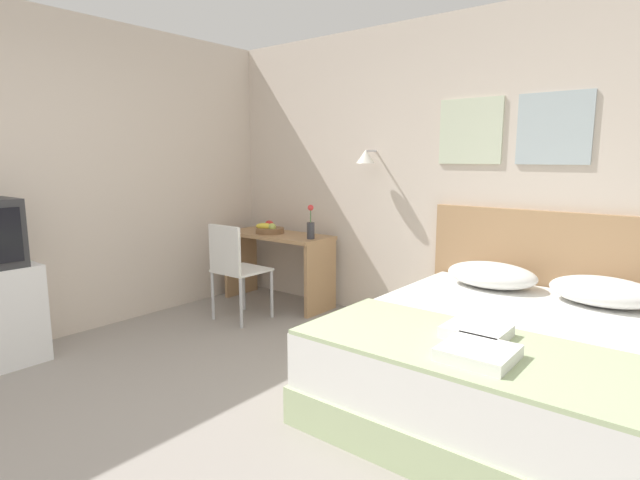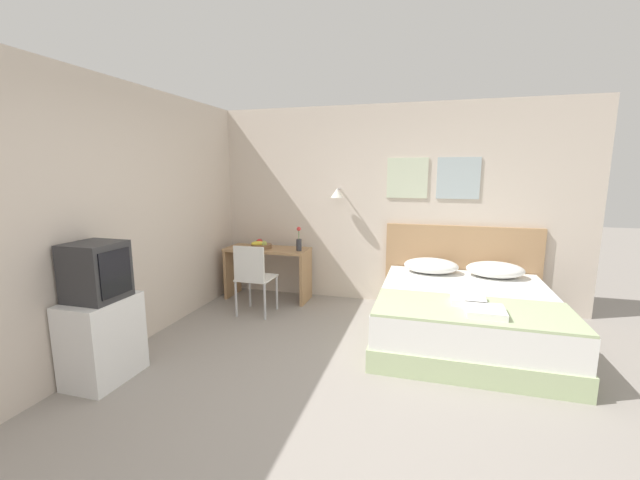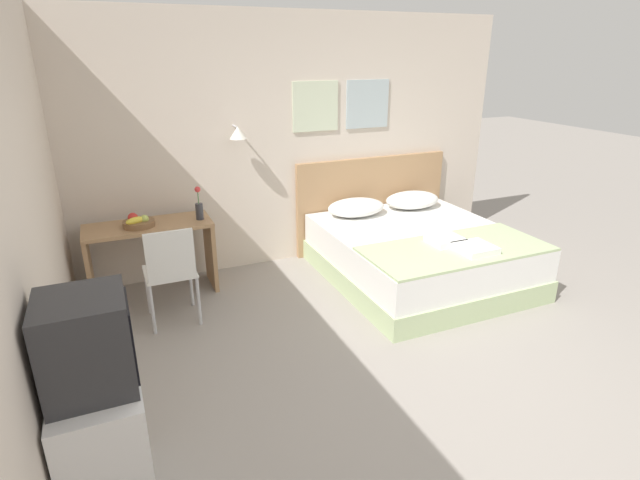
{
  "view_description": "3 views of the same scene",
  "coord_description": "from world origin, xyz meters",
  "px_view_note": "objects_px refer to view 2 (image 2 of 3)",
  "views": [
    {
      "loc": [
        1.98,
        -1.26,
        1.49
      ],
      "look_at": [
        -0.29,
        1.55,
        0.89
      ],
      "focal_mm": 28.0,
      "sensor_mm": 36.0,
      "label": 1
    },
    {
      "loc": [
        0.67,
        -2.59,
        1.79
      ],
      "look_at": [
        -0.62,
        1.94,
        0.96
      ],
      "focal_mm": 22.0,
      "sensor_mm": 36.0,
      "label": 2
    },
    {
      "loc": [
        -1.79,
        -2.34,
        2.26
      ],
      "look_at": [
        -0.22,
        1.26,
        0.76
      ],
      "focal_mm": 28.0,
      "sensor_mm": 36.0,
      "label": 3
    }
  ],
  "objects_px": {
    "fruit_bowl": "(261,245)",
    "bed": "(465,316)",
    "flower_vase": "(299,242)",
    "pillow_right": "(495,270)",
    "folded_towel_near_foot": "(468,300)",
    "pillow_left": "(431,266)",
    "desk_chair": "(253,274)",
    "desk": "(268,263)",
    "tv_stand": "(103,339)",
    "throw_blanket": "(472,309)",
    "folded_towel_mid_bed": "(485,311)",
    "television": "(96,271)",
    "headboard": "(460,268)"
  },
  "relations": [
    {
      "from": "flower_vase",
      "to": "pillow_right",
      "type": "bearing_deg",
      "value": 0.96
    },
    {
      "from": "pillow_left",
      "to": "television",
      "type": "bearing_deg",
      "value": -138.0
    },
    {
      "from": "flower_vase",
      "to": "folded_towel_mid_bed",
      "type": "bearing_deg",
      "value": -32.55
    },
    {
      "from": "bed",
      "to": "pillow_right",
      "type": "relative_size",
      "value": 3.02
    },
    {
      "from": "folded_towel_near_foot",
      "to": "flower_vase",
      "type": "relative_size",
      "value": 0.95
    },
    {
      "from": "pillow_left",
      "to": "tv_stand",
      "type": "distance_m",
      "value": 3.63
    },
    {
      "from": "desk_chair",
      "to": "fruit_bowl",
      "type": "xyz_separation_m",
      "value": [
        -0.18,
        0.65,
        0.24
      ]
    },
    {
      "from": "flower_vase",
      "to": "desk",
      "type": "bearing_deg",
      "value": 174.17
    },
    {
      "from": "pillow_left",
      "to": "folded_towel_near_foot",
      "type": "xyz_separation_m",
      "value": [
        0.35,
        -1.16,
        -0.04
      ]
    },
    {
      "from": "headboard",
      "to": "pillow_left",
      "type": "height_order",
      "value": "headboard"
    },
    {
      "from": "headboard",
      "to": "folded_towel_near_foot",
      "type": "distance_m",
      "value": 1.46
    },
    {
      "from": "pillow_right",
      "to": "bed",
      "type": "bearing_deg",
      "value": -117.12
    },
    {
      "from": "desk_chair",
      "to": "tv_stand",
      "type": "relative_size",
      "value": 1.24
    },
    {
      "from": "folded_towel_near_foot",
      "to": "folded_towel_mid_bed",
      "type": "height_order",
      "value": "same"
    },
    {
      "from": "throw_blanket",
      "to": "folded_towel_mid_bed",
      "type": "bearing_deg",
      "value": -55.95
    },
    {
      "from": "folded_towel_mid_bed",
      "to": "desk",
      "type": "relative_size",
      "value": 0.28
    },
    {
      "from": "bed",
      "to": "headboard",
      "type": "height_order",
      "value": "headboard"
    },
    {
      "from": "folded_towel_near_foot",
      "to": "fruit_bowl",
      "type": "xyz_separation_m",
      "value": [
        -2.64,
        1.13,
        0.18
      ]
    },
    {
      "from": "desk_chair",
      "to": "tv_stand",
      "type": "distance_m",
      "value": 1.85
    },
    {
      "from": "pillow_left",
      "to": "desk",
      "type": "height_order",
      "value": "desk"
    },
    {
      "from": "headboard",
      "to": "flower_vase",
      "type": "bearing_deg",
      "value": -170.63
    },
    {
      "from": "desk",
      "to": "television",
      "type": "height_order",
      "value": "television"
    },
    {
      "from": "pillow_left",
      "to": "desk_chair",
      "type": "distance_m",
      "value": 2.22
    },
    {
      "from": "folded_towel_near_foot",
      "to": "desk_chair",
      "type": "bearing_deg",
      "value": 168.77
    },
    {
      "from": "folded_towel_mid_bed",
      "to": "fruit_bowl",
      "type": "relative_size",
      "value": 1.12
    },
    {
      "from": "folded_towel_near_foot",
      "to": "folded_towel_mid_bed",
      "type": "bearing_deg",
      "value": -67.02
    },
    {
      "from": "fruit_bowl",
      "to": "television",
      "type": "bearing_deg",
      "value": -99.49
    },
    {
      "from": "fruit_bowl",
      "to": "flower_vase",
      "type": "bearing_deg",
      "value": -1.6
    },
    {
      "from": "television",
      "to": "headboard",
      "type": "bearing_deg",
      "value": 41.7
    },
    {
      "from": "folded_towel_near_foot",
      "to": "bed",
      "type": "bearing_deg",
      "value": 86.86
    },
    {
      "from": "fruit_bowl",
      "to": "tv_stand",
      "type": "xyz_separation_m",
      "value": [
        -0.4,
        -2.4,
        -0.41
      ]
    },
    {
      "from": "bed",
      "to": "headboard",
      "type": "distance_m",
      "value": 1.06
    },
    {
      "from": "desk_chair",
      "to": "television",
      "type": "bearing_deg",
      "value": -108.32
    },
    {
      "from": "fruit_bowl",
      "to": "pillow_left",
      "type": "bearing_deg",
      "value": 0.64
    },
    {
      "from": "headboard",
      "to": "pillow_left",
      "type": "relative_size",
      "value": 2.91
    },
    {
      "from": "folded_towel_near_foot",
      "to": "folded_towel_mid_bed",
      "type": "xyz_separation_m",
      "value": [
        0.12,
        -0.28,
        0.0
      ]
    },
    {
      "from": "tv_stand",
      "to": "pillow_right",
      "type": "bearing_deg",
      "value": 35.21
    },
    {
      "from": "pillow_left",
      "to": "desk",
      "type": "relative_size",
      "value": 0.57
    },
    {
      "from": "folded_towel_mid_bed",
      "to": "throw_blanket",
      "type": "bearing_deg",
      "value": 124.05
    },
    {
      "from": "pillow_right",
      "to": "fruit_bowl",
      "type": "bearing_deg",
      "value": -179.52
    },
    {
      "from": "bed",
      "to": "throw_blanket",
      "type": "bearing_deg",
      "value": -90.0
    },
    {
      "from": "flower_vase",
      "to": "fruit_bowl",
      "type": "bearing_deg",
      "value": 178.4
    },
    {
      "from": "pillow_right",
      "to": "flower_vase",
      "type": "relative_size",
      "value": 2.02
    },
    {
      "from": "fruit_bowl",
      "to": "flower_vase",
      "type": "distance_m",
      "value": 0.57
    },
    {
      "from": "pillow_left",
      "to": "fruit_bowl",
      "type": "xyz_separation_m",
      "value": [
        -2.29,
        -0.03,
        0.14
      ]
    },
    {
      "from": "folded_towel_near_foot",
      "to": "desk",
      "type": "bearing_deg",
      "value": 155.42
    },
    {
      "from": "fruit_bowl",
      "to": "bed",
      "type": "bearing_deg",
      "value": -14.66
    },
    {
      "from": "headboard",
      "to": "fruit_bowl",
      "type": "distance_m",
      "value": 2.69
    },
    {
      "from": "pillow_left",
      "to": "pillow_right",
      "type": "bearing_deg",
      "value": 0.0
    },
    {
      "from": "desk_chair",
      "to": "folded_towel_mid_bed",
      "type": "bearing_deg",
      "value": -16.58
    }
  ]
}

